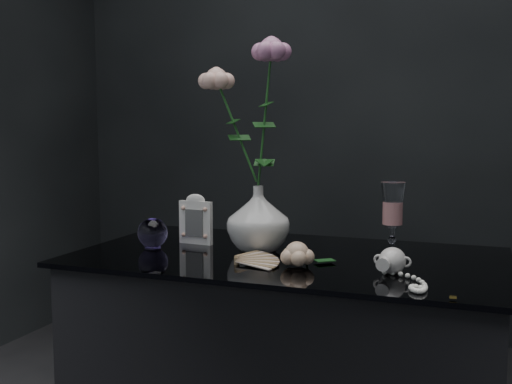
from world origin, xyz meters
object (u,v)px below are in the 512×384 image
at_px(pearl_jar, 392,259).
at_px(paperweight, 153,233).
at_px(picture_frame, 196,219).
at_px(wine_glass, 392,222).
at_px(loose_rose, 297,254).
at_px(vase, 258,219).

bearing_deg(pearl_jar, paperweight, 177.97).
xyz_separation_m(picture_frame, pearl_jar, (0.55, -0.15, -0.04)).
bearing_deg(wine_glass, paperweight, -175.32).
distance_m(wine_glass, paperweight, 0.62).
height_order(wine_glass, paperweight, wine_glass).
bearing_deg(picture_frame, pearl_jar, -10.08).
height_order(paperweight, loose_rose, paperweight).
relative_size(paperweight, pearl_jar, 0.38).
xyz_separation_m(wine_glass, pearl_jar, (0.02, -0.11, -0.06)).
height_order(vase, picture_frame, vase).
relative_size(picture_frame, pearl_jar, 0.65).
distance_m(wine_glass, loose_rose, 0.24).
distance_m(picture_frame, paperweight, 0.12).
height_order(picture_frame, loose_rose, picture_frame).
distance_m(vase, loose_rose, 0.21).
relative_size(picture_frame, loose_rose, 0.80).
relative_size(vase, pearl_jar, 0.80).
height_order(picture_frame, pearl_jar, picture_frame).
bearing_deg(paperweight, wine_glass, 4.68).
xyz_separation_m(wine_glass, loose_rose, (-0.19, -0.13, -0.07)).
bearing_deg(paperweight, pearl_jar, -5.59).
distance_m(paperweight, loose_rose, 0.42).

